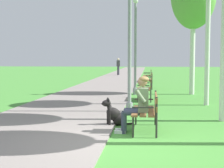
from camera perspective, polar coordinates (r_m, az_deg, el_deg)
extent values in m
plane|color=#478E38|center=(6.41, 1.42, -10.41)|extent=(120.00, 120.00, 0.00)
cube|color=gray|center=(30.33, 1.50, 1.31)|extent=(3.54, 60.00, 0.04)
cube|color=brown|center=(7.67, 4.03, -4.53)|extent=(0.14, 1.50, 0.04)
cube|color=brown|center=(7.67, 5.34, -4.55)|extent=(0.14, 1.50, 0.04)
cube|color=brown|center=(7.67, 6.65, -4.56)|extent=(0.14, 1.50, 0.04)
cube|color=brown|center=(7.65, 7.45, -3.53)|extent=(0.04, 1.50, 0.11)
cube|color=brown|center=(7.62, 7.46, -2.19)|extent=(0.04, 1.50, 0.11)
cylinder|color=#2D2B28|center=(8.39, 4.05, -5.32)|extent=(0.04, 0.04, 0.45)
cylinder|color=#2D2B28|center=(8.35, 7.35, -4.00)|extent=(0.04, 0.04, 0.85)
cube|color=#2D2B28|center=(8.33, 5.44, -2.59)|extent=(0.45, 0.04, 0.03)
cylinder|color=#2D2B28|center=(7.03, 3.58, -7.21)|extent=(0.04, 0.04, 0.45)
cylinder|color=#2D2B28|center=(6.99, 7.54, -5.64)|extent=(0.04, 0.04, 0.85)
cube|color=#2D2B28|center=(6.96, 5.25, -3.96)|extent=(0.45, 0.04, 0.03)
cube|color=brown|center=(13.22, 4.61, -0.79)|extent=(0.14, 1.50, 0.04)
cube|color=brown|center=(13.22, 5.36, -0.80)|extent=(0.14, 1.50, 0.04)
cube|color=brown|center=(13.22, 6.12, -0.81)|extent=(0.14, 1.50, 0.04)
cube|color=brown|center=(13.21, 6.58, -0.21)|extent=(0.04, 1.50, 0.11)
cube|color=brown|center=(13.19, 6.59, 0.57)|extent=(0.04, 1.50, 0.11)
cylinder|color=#2D2B28|center=(13.93, 4.59, -1.46)|extent=(0.04, 0.04, 0.45)
cylinder|color=#2D2B28|center=(13.91, 6.57, -0.66)|extent=(0.04, 0.04, 0.85)
cube|color=#2D2B28|center=(13.89, 5.42, 0.19)|extent=(0.45, 0.04, 0.03)
cylinder|color=#2D2B28|center=(12.56, 4.39, -2.10)|extent=(0.04, 0.04, 0.45)
cylinder|color=#2D2B28|center=(12.53, 6.59, -1.21)|extent=(0.04, 0.04, 0.85)
cube|color=#2D2B28|center=(12.52, 5.31, -0.26)|extent=(0.45, 0.04, 0.03)
cube|color=brown|center=(18.28, 5.34, 0.63)|extent=(0.14, 1.50, 0.04)
cube|color=brown|center=(18.28, 5.89, 0.62)|extent=(0.14, 1.50, 0.04)
cube|color=brown|center=(18.28, 6.44, 0.62)|extent=(0.14, 1.50, 0.04)
cube|color=brown|center=(18.27, 6.77, 1.05)|extent=(0.04, 1.50, 0.11)
cube|color=brown|center=(18.26, 6.78, 1.62)|extent=(0.04, 1.50, 0.11)
cylinder|color=#2D2B28|center=(18.99, 5.30, 0.08)|extent=(0.04, 0.04, 0.45)
cylinder|color=#2D2B28|center=(18.97, 6.75, 0.67)|extent=(0.04, 0.04, 0.85)
cube|color=#2D2B28|center=(18.96, 5.91, 1.30)|extent=(0.45, 0.04, 0.03)
cylinder|color=#2D2B28|center=(17.61, 5.21, -0.25)|extent=(0.04, 0.04, 0.45)
cylinder|color=#2D2B28|center=(17.59, 6.78, 0.39)|extent=(0.04, 0.04, 0.85)
cube|color=#2D2B28|center=(17.58, 5.87, 1.06)|extent=(0.45, 0.04, 0.03)
cube|color=brown|center=(23.40, 5.49, 1.44)|extent=(0.14, 1.50, 0.04)
cube|color=brown|center=(23.39, 5.92, 1.43)|extent=(0.14, 1.50, 0.04)
cube|color=brown|center=(23.39, 6.35, 1.43)|extent=(0.14, 1.50, 0.04)
cube|color=brown|center=(23.39, 6.61, 1.77)|extent=(0.04, 1.50, 0.11)
cube|color=brown|center=(23.38, 6.62, 2.21)|extent=(0.04, 1.50, 0.11)
cylinder|color=#2D2B28|center=(24.10, 5.46, 0.99)|extent=(0.04, 0.04, 0.45)
cylinder|color=#2D2B28|center=(24.08, 6.60, 1.45)|extent=(0.04, 0.04, 0.85)
cube|color=#2D2B28|center=(24.08, 5.94, 1.94)|extent=(0.45, 0.04, 0.03)
cylinder|color=#2D2B28|center=(22.72, 5.40, 0.78)|extent=(0.04, 0.04, 0.45)
cylinder|color=#2D2B28|center=(22.71, 6.61, 1.28)|extent=(0.04, 0.04, 0.85)
cube|color=#2D2B28|center=(22.70, 5.91, 1.80)|extent=(0.45, 0.04, 0.03)
cylinder|color=#33384C|center=(7.50, 3.71, -4.58)|extent=(0.42, 0.14, 0.14)
cylinder|color=#33384C|center=(7.56, 2.10, -6.32)|extent=(0.11, 0.11, 0.47)
cube|color=silver|center=(7.60, 1.49, -7.79)|extent=(0.24, 0.09, 0.07)
cylinder|color=#33384C|center=(7.31, 3.64, -4.82)|extent=(0.42, 0.14, 0.14)
cylinder|color=#33384C|center=(7.36, 1.98, -6.60)|extent=(0.11, 0.11, 0.47)
cube|color=silver|center=(7.41, 1.36, -8.11)|extent=(0.24, 0.09, 0.07)
cube|color=#6B7F5B|center=(7.36, 5.32, -2.72)|extent=(0.22, 0.36, 0.52)
cylinder|color=#6B7F5B|center=(7.55, 4.90, -1.77)|extent=(0.25, 0.09, 0.30)
cylinder|color=#6B7F5B|center=(7.15, 4.81, -2.11)|extent=(0.25, 0.09, 0.30)
sphere|color=#A37556|center=(7.32, 5.18, 0.39)|extent=(0.21, 0.21, 0.21)
ellipsoid|color=olive|center=(7.32, 5.42, 0.78)|extent=(0.22, 0.23, 0.14)
ellipsoid|color=black|center=(8.28, 1.28, -5.90)|extent=(0.45, 0.41, 0.32)
ellipsoid|color=black|center=(8.20, 0.31, -5.11)|extent=(0.55, 0.42, 0.48)
ellipsoid|color=black|center=(8.21, 0.63, -4.83)|extent=(0.40, 0.33, 0.27)
cylinder|color=black|center=(8.23, -0.69, -5.75)|extent=(0.06, 0.06, 0.38)
cylinder|color=black|center=(8.12, -0.41, -5.89)|extent=(0.06, 0.06, 0.38)
cylinder|color=black|center=(8.14, -0.42, -4.15)|extent=(0.17, 0.20, 0.19)
ellipsoid|color=black|center=(8.10, -0.95, -3.27)|extent=(0.26, 0.22, 0.16)
cone|color=black|center=(8.07, -1.63, -3.37)|extent=(0.13, 0.13, 0.09)
cone|color=black|center=(8.14, -0.79, -2.52)|extent=(0.06, 0.06, 0.09)
cone|color=black|center=(8.06, -0.58, -2.59)|extent=(0.06, 0.06, 0.09)
cylinder|color=black|center=(8.38, 2.56, -6.72)|extent=(0.27, 0.17, 0.04)
cylinder|color=gray|center=(10.23, 2.95, -3.99)|extent=(0.20, 0.20, 0.30)
cylinder|color=gray|center=(10.12, 2.99, 6.25)|extent=(0.11, 0.11, 3.94)
cylinder|color=gray|center=(15.26, 3.91, -1.23)|extent=(0.20, 0.20, 0.30)
cylinder|color=gray|center=(15.20, 3.95, 5.89)|extent=(0.11, 0.11, 4.08)
ellipsoid|color=silver|center=(15.41, 3.99, 13.95)|extent=(0.24, 0.24, 0.32)
cylinder|color=silver|center=(12.19, 15.84, 7.05)|extent=(0.16, 0.16, 4.48)
cylinder|color=silver|center=(15.70, 13.42, 4.77)|extent=(0.23, 0.23, 3.56)
cylinder|color=#383842|center=(32.36, 1.07, 2.24)|extent=(0.22, 0.22, 0.88)
cube|color=#3F3F42|center=(32.34, 1.07, 3.52)|extent=(0.32, 0.20, 0.56)
sphere|color=beige|center=(32.34, 1.07, 4.21)|extent=(0.20, 0.20, 0.20)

